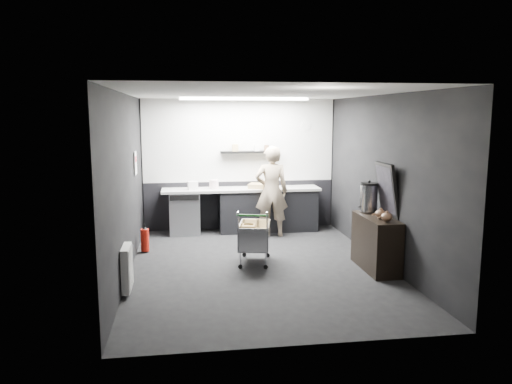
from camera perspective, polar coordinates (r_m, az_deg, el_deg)
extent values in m
plane|color=black|center=(7.99, 0.37, -8.52)|extent=(5.50, 5.50, 0.00)
plane|color=silver|center=(7.63, 0.39, 11.20)|extent=(5.50, 5.50, 0.00)
plane|color=black|center=(10.40, -1.91, 3.16)|extent=(5.50, 0.00, 5.50)
plane|color=black|center=(5.03, 5.13, -3.13)|extent=(5.50, 0.00, 5.50)
plane|color=black|center=(7.66, -14.58, 0.78)|extent=(0.00, 5.50, 5.50)
plane|color=black|center=(8.24, 14.27, 1.35)|extent=(0.00, 5.50, 5.50)
cube|color=silver|center=(10.35, -1.91, 5.90)|extent=(3.95, 0.02, 1.70)
cube|color=black|center=(10.50, -1.88, -1.47)|extent=(3.95, 0.02, 1.00)
cube|color=black|center=(10.28, -0.73, 4.60)|extent=(1.20, 0.22, 0.04)
cylinder|color=white|center=(10.57, 5.71, 7.56)|extent=(0.20, 0.03, 0.20)
cube|color=white|center=(8.92, -13.62, 3.23)|extent=(0.02, 0.30, 0.40)
cube|color=red|center=(8.91, -13.60, 3.68)|extent=(0.02, 0.22, 0.10)
cube|color=white|center=(6.99, -14.56, -8.40)|extent=(0.10, 0.50, 0.60)
cube|color=white|center=(9.46, -1.33, 10.59)|extent=(2.40, 0.20, 0.04)
cube|color=black|center=(10.29, 1.37, -2.11)|extent=(2.00, 0.56, 0.85)
cube|color=#B0B0AB|center=(10.14, -1.69, 0.30)|extent=(3.20, 0.60, 0.05)
cube|color=#9EA0A5|center=(10.15, -8.14, -2.36)|extent=(0.60, 0.58, 0.85)
cube|color=black|center=(9.79, -8.18, -0.66)|extent=(0.56, 0.02, 0.10)
imported|color=beige|center=(9.77, 1.78, 0.07)|extent=(0.68, 0.48, 1.78)
cube|color=silver|center=(8.13, -0.16, -6.24)|extent=(0.63, 0.83, 0.02)
cube|color=silver|center=(8.05, -1.79, -5.02)|extent=(0.18, 0.73, 0.39)
cube|color=silver|center=(8.11, 1.45, -4.91)|extent=(0.18, 0.73, 0.39)
cube|color=silver|center=(7.73, 0.22, -5.60)|extent=(0.47, 0.12, 0.39)
cube|color=silver|center=(8.43, -0.51, -4.38)|extent=(0.47, 0.12, 0.39)
cylinder|color=silver|center=(7.82, -1.28, -7.79)|extent=(0.02, 0.02, 0.26)
cylinder|color=silver|center=(7.88, 1.63, -7.67)|extent=(0.02, 0.02, 0.26)
cylinder|color=silver|center=(8.45, -1.83, -6.51)|extent=(0.02, 0.02, 0.26)
cylinder|color=silver|center=(8.50, 0.86, -6.41)|extent=(0.02, 0.02, 0.26)
cylinder|color=#238026|center=(7.58, 0.29, -2.69)|extent=(0.47, 0.13, 0.03)
cube|color=olive|center=(8.15, -0.98, -4.93)|extent=(0.26, 0.30, 0.33)
cube|color=olive|center=(8.00, 0.81, -5.32)|extent=(0.24, 0.28, 0.30)
cylinder|color=black|center=(7.85, -1.27, -8.58)|extent=(0.07, 0.04, 0.07)
cylinder|color=black|center=(8.48, -1.82, -7.25)|extent=(0.07, 0.04, 0.07)
cylinder|color=black|center=(7.91, 1.63, -8.45)|extent=(0.07, 0.04, 0.07)
cylinder|color=black|center=(8.53, 0.86, -7.14)|extent=(0.07, 0.04, 0.07)
cube|color=black|center=(7.98, 13.55, -5.70)|extent=(0.42, 1.11, 0.83)
cylinder|color=silver|center=(8.18, 12.76, -0.68)|extent=(0.28, 0.28, 0.42)
cylinder|color=black|center=(8.15, 12.81, 0.92)|extent=(0.28, 0.28, 0.04)
sphere|color=black|center=(8.14, 12.82, 1.18)|extent=(0.05, 0.05, 0.05)
ellipsoid|color=brown|center=(7.75, 14.06, -2.45)|extent=(0.17, 0.17, 0.13)
ellipsoid|color=brown|center=(7.54, 14.73, -2.79)|extent=(0.17, 0.17, 0.13)
cube|color=black|center=(7.92, 14.77, 0.28)|extent=(0.19, 0.65, 0.83)
cube|color=black|center=(7.91, 14.61, 0.28)|extent=(0.13, 0.55, 0.71)
cylinder|color=#AF170B|center=(8.95, -12.58, -5.38)|extent=(0.15, 0.15, 0.39)
cone|color=black|center=(8.89, -12.63, -4.01)|extent=(0.10, 0.10, 0.06)
cylinder|color=black|center=(8.89, -12.64, -3.77)|extent=(0.03, 0.03, 0.06)
cube|color=tan|center=(10.13, 0.53, 0.70)|extent=(0.55, 0.49, 0.09)
cylinder|color=silver|center=(10.07, -4.83, 0.88)|extent=(0.18, 0.18, 0.18)
cube|color=white|center=(10.01, -7.24, 0.74)|extent=(0.21, 0.17, 0.17)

